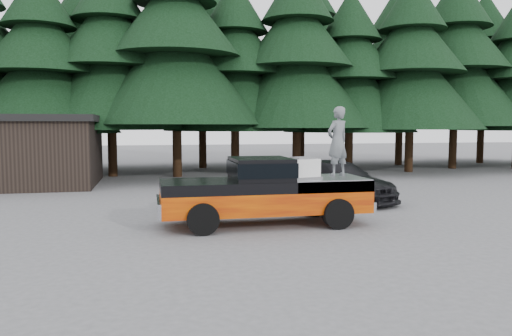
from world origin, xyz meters
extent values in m
plane|color=#545456|center=(0.00, 0.00, 0.00)|extent=(120.00, 120.00, 0.00)
cube|color=black|center=(0.53, 0.46, 1.62)|extent=(1.66, 1.90, 0.59)
cube|color=silver|center=(1.70, 0.25, 1.60)|extent=(0.94, 0.85, 0.54)
imported|color=slate|center=(2.94, 0.76, 2.36)|extent=(0.89, 0.75, 2.06)
imported|color=black|center=(4.34, 4.36, 0.75)|extent=(3.83, 5.56, 1.50)
cube|color=black|center=(-9.00, 12.00, 1.50)|extent=(8.00, 6.00, 3.00)
cube|color=black|center=(-9.00, 12.00, 3.15)|extent=(8.40, 6.40, 0.30)
camera|label=1|loc=(-2.58, -13.21, 2.83)|focal=35.00mm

